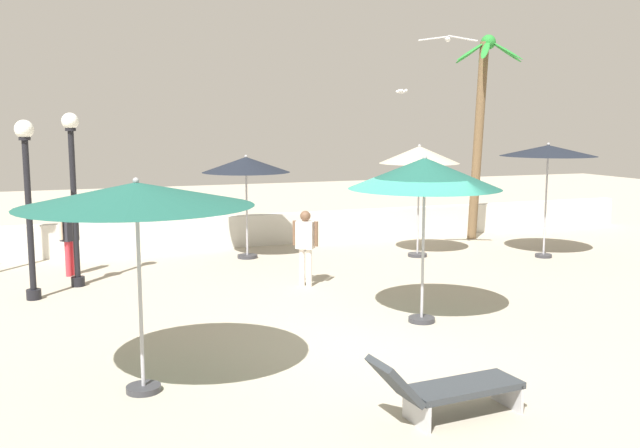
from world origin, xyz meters
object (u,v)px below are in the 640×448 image
Objects in this scene: patio_umbrella_4 at (548,152)px; seagull_1 at (401,91)px; palm_tree_0 at (481,115)px; lamp_post_0 at (73,185)px; guest_0 at (305,241)px; patio_umbrella_1 at (136,196)px; seagull_0 at (448,39)px; patio_umbrella_2 at (425,174)px; guest_1 at (69,234)px; patio_umbrella_3 at (246,166)px; lamp_post_1 at (28,191)px; lounge_chair_2 at (446,388)px; patio_umbrella_0 at (419,156)px.

patio_umbrella_4 is 6.15m from seagull_1.
lamp_post_0 is (-11.33, -2.39, -1.46)m from palm_tree_0.
lamp_post_0 is at bearing -168.08° from palm_tree_0.
seagull_1 reaches higher than guest_0.
patio_umbrella_1 is 2.24× the size of seagull_0.
palm_tree_0 reaches higher than seagull_1.
seagull_0 reaches higher than guest_0.
patio_umbrella_2 reaches higher than patio_umbrella_1.
lamp_post_0 is at bearing 174.76° from seagull_0.
guest_1 is at bearing 95.15° from patio_umbrella_1.
seagull_0 is at bearing -106.92° from seagull_1.
palm_tree_0 reaches higher than patio_umbrella_1.
guest_0 is (-6.84, -4.09, -2.64)m from palm_tree_0.
guest_0 is (4.49, -1.70, -1.18)m from lamp_post_0.
patio_umbrella_4 is at bearing -19.77° from patio_umbrella_3.
patio_umbrella_3 is 5.67m from lamp_post_1.
patio_umbrella_4 reaches higher than patio_umbrella_2.
seagull_1 is (10.92, 5.90, 2.27)m from lamp_post_1.
lounge_chair_2 is at bearing -133.57° from patio_umbrella_4.
lamp_post_0 reaches higher than patio_umbrella_2.
patio_umbrella_0 is at bearing 42.16° from patio_umbrella_1.
palm_tree_0 is 13.76m from lounge_chair_2.
patio_umbrella_2 is 1.10× the size of patio_umbrella_3.
guest_0 is at bearing -8.64° from lamp_post_1.
patio_umbrella_4 is at bearing -9.55° from guest_1.
lamp_post_1 reaches higher than patio_umbrella_1.
lamp_post_0 is at bearing -176.90° from patio_umbrella_0.
patio_umbrella_1 is at bearing -140.28° from palm_tree_0.
patio_umbrella_2 is 0.99× the size of patio_umbrella_4.
guest_1 is 1.21× the size of seagull_0.
patio_umbrella_2 is at bearing -32.53° from lamp_post_1.
seagull_1 reaches higher than lounge_chair_2.
seagull_1 is (-1.26, 2.62, 0.78)m from palm_tree_0.
guest_0 is 1.23× the size of seagull_0.
palm_tree_0 reaches higher than seagull_0.
patio_umbrella_1 is at bearing 146.61° from lounge_chair_2.
lamp_post_1 is at bearing -110.10° from guest_1.
lamp_post_1 is at bearing -179.22° from seagull_0.
guest_1 is (-4.25, -0.65, -1.39)m from patio_umbrella_3.
palm_tree_0 is 4.52× the size of seagull_0.
patio_umbrella_3 is at bearing 23.25° from lamp_post_0.
seagull_0 is (3.83, 0.94, 4.36)m from guest_0.
patio_umbrella_2 reaches higher than lounge_chair_2.
patio_umbrella_4 is 11.10m from lounge_chair_2.
patio_umbrella_4 is 2.53× the size of seagull_1.
patio_umbrella_3 is at bearing 88.01° from lounge_chair_2.
patio_umbrella_4 is 0.81× the size of lamp_post_0.
patio_umbrella_2 is at bearing -124.13° from seagull_0.
lounge_chair_2 is at bearing -119.92° from seagull_0.
guest_1 is (-8.41, 0.69, -1.63)m from patio_umbrella_0.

